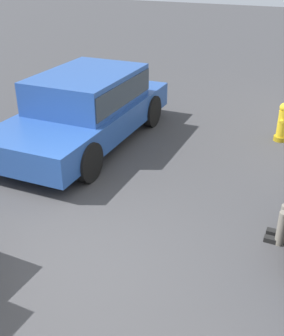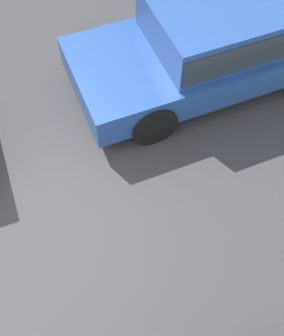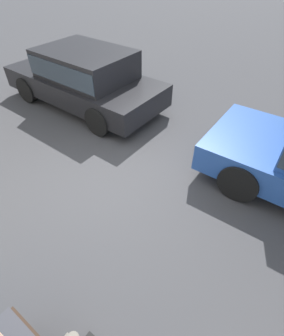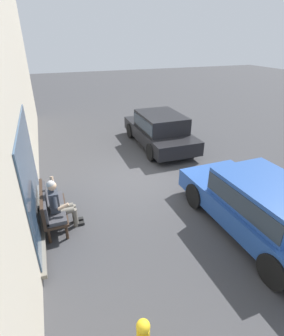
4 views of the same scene
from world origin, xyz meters
TOP-DOWN VIEW (x-y plane):
  - ground_plane at (0.00, 0.00)m, footprint 60.00×60.00m
  - parked_car_near at (-3.51, -1.76)m, footprint 4.51×2.01m

SIDE VIEW (x-z plane):
  - ground_plane at x=0.00m, z-range 0.00..0.00m
  - parked_car_near at x=-3.51m, z-range 0.08..1.48m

